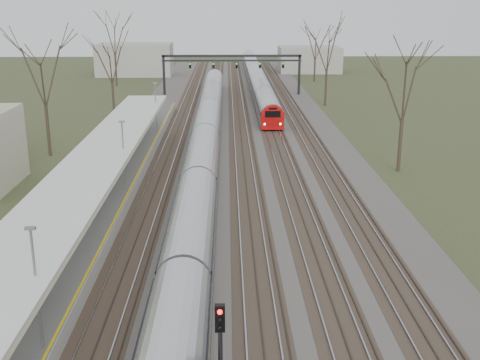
{
  "coord_description": "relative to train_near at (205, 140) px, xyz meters",
  "views": [
    {
      "loc": [
        -0.46,
        -6.69,
        14.03
      ],
      "look_at": [
        0.4,
        33.25,
        2.0
      ],
      "focal_mm": 45.0,
      "sensor_mm": 36.0,
      "label": 1
    }
  ],
  "objects": [
    {
      "name": "train_far",
      "position": [
        7.0,
        47.46,
        0.0
      ],
      "size": [
        2.62,
        75.21,
        3.05
      ],
      "color": "#ADB0B8",
      "rests_on": "ground"
    },
    {
      "name": "track_bed",
      "position": [
        2.76,
        7.14,
        -1.42
      ],
      "size": [
        24.0,
        160.0,
        0.22
      ],
      "color": "#474442",
      "rests_on": "ground"
    },
    {
      "name": "tree_west_far",
      "position": [
        -14.5,
        0.14,
        6.54
      ],
      "size": [
        5.5,
        5.5,
        11.33
      ],
      "color": "#2D231C",
      "rests_on": "ground"
    },
    {
      "name": "train_near",
      "position": [
        0.0,
        0.0,
        0.0
      ],
      "size": [
        2.62,
        90.21,
        3.05
      ],
      "color": "#ADB0B8",
      "rests_on": "ground"
    },
    {
      "name": "platform",
      "position": [
        -6.55,
        -10.36,
        -0.98
      ],
      "size": [
        3.5,
        69.0,
        1.0
      ],
      "primitive_type": "cube",
      "color": "#9E9B93",
      "rests_on": "ground"
    },
    {
      "name": "signal_gantry",
      "position": [
        2.79,
        37.13,
        3.43
      ],
      "size": [
        21.0,
        0.59,
        6.08
      ],
      "color": "black",
      "rests_on": "ground"
    },
    {
      "name": "signal_post",
      "position": [
        1.75,
        -36.19,
        1.25
      ],
      "size": [
        0.35,
        0.45,
        4.1
      ],
      "color": "black",
      "rests_on": "ground"
    },
    {
      "name": "tree_east_far",
      "position": [
        16.5,
        -5.86,
        5.81
      ],
      "size": [
        5.0,
        5.0,
        10.3
      ],
      "color": "#2D231C",
      "rests_on": "ground"
    },
    {
      "name": "canopy",
      "position": [
        -6.55,
        -14.88,
        2.45
      ],
      "size": [
        4.1,
        50.0,
        3.11
      ],
      "color": "slate",
      "rests_on": "platform"
    }
  ]
}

